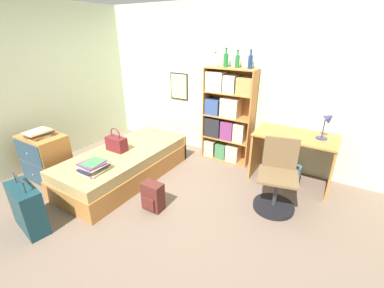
# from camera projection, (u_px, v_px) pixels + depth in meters

# --- Properties ---
(ground_plane) EXTENTS (14.00, 14.00, 0.00)m
(ground_plane) POSITION_uv_depth(u_px,v_px,m) (163.00, 191.00, 3.72)
(ground_plane) COLOR #756051
(wall_back) EXTENTS (10.00, 0.09, 2.60)m
(wall_back) POSITION_uv_depth(u_px,v_px,m) (217.00, 83.00, 4.47)
(wall_back) COLOR beige
(wall_back) RESTS_ON ground_plane
(wall_left) EXTENTS (0.06, 10.00, 2.60)m
(wall_left) POSITION_uv_depth(u_px,v_px,m) (51.00, 85.00, 4.31)
(wall_left) COLOR beige
(wall_left) RESTS_ON ground_plane
(bed) EXTENTS (0.96, 2.06, 0.45)m
(bed) POSITION_uv_depth(u_px,v_px,m) (125.00, 164.00, 4.01)
(bed) COLOR #B77538
(bed) RESTS_ON ground_plane
(handbag) EXTENTS (0.32, 0.16, 0.37)m
(handbag) POSITION_uv_depth(u_px,v_px,m) (116.00, 143.00, 3.90)
(handbag) COLOR maroon
(handbag) RESTS_ON bed
(book_stack_on_bed) EXTENTS (0.33, 0.38, 0.14)m
(book_stack_on_bed) POSITION_uv_depth(u_px,v_px,m) (94.00, 167.00, 3.32)
(book_stack_on_bed) COLOR silver
(book_stack_on_bed) RESTS_ON bed
(suitcase) EXTENTS (0.58, 0.31, 0.68)m
(suitcase) POSITION_uv_depth(u_px,v_px,m) (28.00, 208.00, 2.92)
(suitcase) COLOR #143842
(suitcase) RESTS_ON ground_plane
(dresser) EXTENTS (0.67, 0.48, 0.73)m
(dresser) POSITION_uv_depth(u_px,v_px,m) (46.00, 158.00, 3.89)
(dresser) COLOR #B77538
(dresser) RESTS_ON ground_plane
(magazine_pile_on_dresser) EXTENTS (0.32, 0.38, 0.09)m
(magazine_pile_on_dresser) POSITION_uv_depth(u_px,v_px,m) (38.00, 134.00, 3.67)
(magazine_pile_on_dresser) COLOR silver
(magazine_pile_on_dresser) RESTS_ON dresser
(bookcase) EXTENTS (0.85, 0.31, 1.60)m
(bookcase) POSITION_uv_depth(u_px,v_px,m) (226.00, 117.00, 4.37)
(bookcase) COLOR #B77538
(bookcase) RESTS_ON ground_plane
(bottle_green) EXTENTS (0.06, 0.06, 0.23)m
(bottle_green) POSITION_uv_depth(u_px,v_px,m) (215.00, 61.00, 4.10)
(bottle_green) COLOR #B7BCC1
(bottle_green) RESTS_ON bookcase
(bottle_brown) EXTENTS (0.08, 0.08, 0.30)m
(bottle_brown) POSITION_uv_depth(u_px,v_px,m) (226.00, 60.00, 4.02)
(bottle_brown) COLOR #1E6B2D
(bottle_brown) RESTS_ON bookcase
(bottle_clear) EXTENTS (0.07, 0.07, 0.27)m
(bottle_clear) POSITION_uv_depth(u_px,v_px,m) (237.00, 61.00, 3.95)
(bottle_clear) COLOR #1E6B2D
(bottle_clear) RESTS_ON bookcase
(bottle_blue) EXTENTS (0.07, 0.07, 0.28)m
(bottle_blue) POSITION_uv_depth(u_px,v_px,m) (250.00, 61.00, 3.85)
(bottle_blue) COLOR navy
(bottle_blue) RESTS_ON bookcase
(desk) EXTENTS (1.13, 0.63, 0.76)m
(desk) POSITION_uv_depth(u_px,v_px,m) (294.00, 150.00, 3.78)
(desk) COLOR #B77538
(desk) RESTS_ON ground_plane
(desk_lamp) EXTENTS (0.20, 0.15, 0.40)m
(desk_lamp) POSITION_uv_depth(u_px,v_px,m) (328.00, 121.00, 3.44)
(desk_lamp) COLOR navy
(desk_lamp) RESTS_ON desk
(desk_chair) EXTENTS (0.57, 0.57, 0.91)m
(desk_chair) POSITION_uv_depth(u_px,v_px,m) (276.00, 187.00, 3.29)
(desk_chair) COLOR black
(desk_chair) RESTS_ON ground_plane
(backpack) EXTENTS (0.27, 0.19, 0.38)m
(backpack) POSITION_uv_depth(u_px,v_px,m) (153.00, 197.00, 3.27)
(backpack) COLOR #56231E
(backpack) RESTS_ON ground_plane
(waste_bin) EXTENTS (0.23, 0.23, 0.30)m
(waste_bin) POSITION_uv_depth(u_px,v_px,m) (292.00, 174.00, 3.86)
(waste_bin) COLOR slate
(waste_bin) RESTS_ON ground_plane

